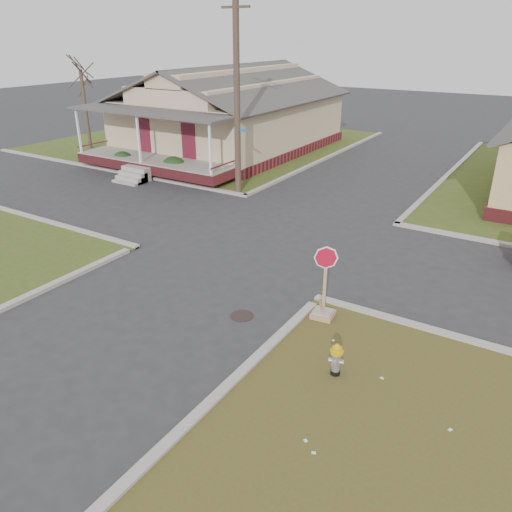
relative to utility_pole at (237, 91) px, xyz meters
The scene contains 11 objects.
ground 10.89m from the utility_pole, 64.74° to the right, with size 120.00×120.00×0.00m, color #2C2D2F.
verge_far_left 13.48m from the utility_pole, 134.04° to the left, with size 19.00×19.00×0.05m, color #364E1B.
curbs 7.39m from the utility_pole, 42.88° to the right, with size 80.00×40.00×0.12m, color #A59E95, non-canonical shape.
manhole 12.29m from the utility_pole, 55.75° to the right, with size 0.64×0.64×0.01m, color black.
corner_house 9.99m from the utility_pole, 126.69° to the left, with size 10.10×15.50×5.30m.
utility_pole is the anchor object (origin of this frame).
tree_far_left 14.31m from the utility_pole, 167.34° to the left, with size 0.22×0.22×4.90m, color #3F2F24.
fire_hydrant 14.79m from the utility_pole, 47.46° to the right, with size 0.29×0.29×0.79m.
stop_sign 12.49m from the utility_pole, 45.12° to the right, with size 0.58×0.57×2.06m.
hedge_left 8.86m from the utility_pole, behind, with size 1.35×1.11×1.03m, color #173613.
hedge_right 6.06m from the utility_pole, behind, with size 1.41×1.16×1.08m, color #173613.
Camera 1 is at (8.69, -10.20, 7.01)m, focal length 35.00 mm.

